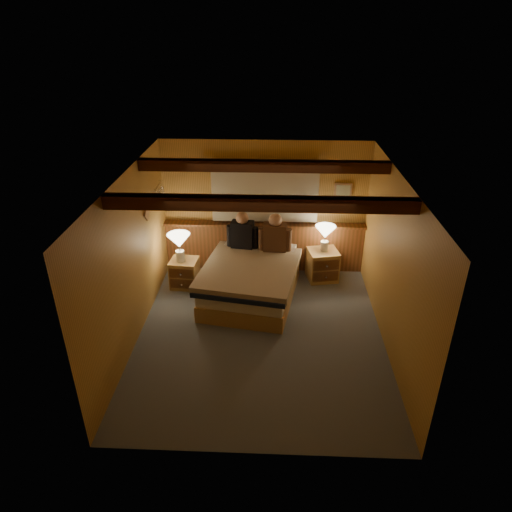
# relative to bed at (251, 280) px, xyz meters

# --- Properties ---
(floor) EXTENTS (4.20, 4.20, 0.00)m
(floor) POSITION_rel_bed_xyz_m (0.19, -1.01, -0.33)
(floor) COLOR slate
(floor) RESTS_ON ground
(ceiling) EXTENTS (4.20, 4.20, 0.00)m
(ceiling) POSITION_rel_bed_xyz_m (0.19, -1.01, 2.07)
(ceiling) COLOR tan
(ceiling) RESTS_ON wall_back
(wall_back) EXTENTS (3.60, 0.00, 3.60)m
(wall_back) POSITION_rel_bed_xyz_m (0.19, 1.09, 0.87)
(wall_back) COLOR #C38F46
(wall_back) RESTS_ON floor
(wall_left) EXTENTS (0.00, 4.20, 4.20)m
(wall_left) POSITION_rel_bed_xyz_m (-1.61, -1.01, 0.87)
(wall_left) COLOR #C38F46
(wall_left) RESTS_ON floor
(wall_right) EXTENTS (0.00, 4.20, 4.20)m
(wall_right) POSITION_rel_bed_xyz_m (1.99, -1.01, 0.87)
(wall_right) COLOR #C38F46
(wall_right) RESTS_ON floor
(wall_front) EXTENTS (3.60, 0.00, 3.60)m
(wall_front) POSITION_rel_bed_xyz_m (0.19, -3.11, 0.87)
(wall_front) COLOR #C38F46
(wall_front) RESTS_ON floor
(wainscot) EXTENTS (3.60, 0.23, 0.94)m
(wainscot) POSITION_rel_bed_xyz_m (0.19, 1.02, 0.15)
(wainscot) COLOR brown
(wainscot) RESTS_ON wall_back
(curtain_window) EXTENTS (2.18, 0.09, 1.11)m
(curtain_window) POSITION_rel_bed_xyz_m (0.19, 1.02, 1.19)
(curtain_window) COLOR #482212
(curtain_window) RESTS_ON wall_back
(ceiling_beams) EXTENTS (3.60, 1.65, 0.16)m
(ceiling_beams) POSITION_rel_bed_xyz_m (0.19, -0.86, 1.98)
(ceiling_beams) COLOR #482212
(ceiling_beams) RESTS_ON ceiling
(coat_rail) EXTENTS (0.05, 0.55, 0.24)m
(coat_rail) POSITION_rel_bed_xyz_m (-1.53, 0.56, 1.33)
(coat_rail) COLOR silver
(coat_rail) RESTS_ON wall_left
(framed_print) EXTENTS (0.30, 0.04, 0.25)m
(framed_print) POSITION_rel_bed_xyz_m (1.54, 1.06, 1.22)
(framed_print) COLOR #A87B54
(framed_print) RESTS_ON wall_back
(bed) EXTENTS (1.74, 2.09, 0.64)m
(bed) POSITION_rel_bed_xyz_m (0.00, 0.00, 0.00)
(bed) COLOR #AD864A
(bed) RESTS_ON floor
(nightstand_left) EXTENTS (0.49, 0.45, 0.50)m
(nightstand_left) POSITION_rel_bed_xyz_m (-1.18, 0.33, -0.08)
(nightstand_left) COLOR #AD864A
(nightstand_left) RESTS_ON floor
(nightstand_right) EXTENTS (0.59, 0.55, 0.56)m
(nightstand_right) POSITION_rel_bed_xyz_m (1.24, 0.68, -0.05)
(nightstand_right) COLOR #AD864A
(nightstand_right) RESTS_ON floor
(lamp_left) EXTENTS (0.39, 0.39, 0.50)m
(lamp_left) POSITION_rel_bed_xyz_m (-1.22, 0.31, 0.52)
(lamp_left) COLOR silver
(lamp_left) RESTS_ON nightstand_left
(lamp_right) EXTENTS (0.36, 0.36, 0.47)m
(lamp_right) POSITION_rel_bed_xyz_m (1.25, 0.71, 0.55)
(lamp_right) COLOR silver
(lamp_right) RESTS_ON nightstand_right
(person_left) EXTENTS (0.55, 0.27, 0.68)m
(person_left) POSITION_rel_bed_xyz_m (-0.18, 0.63, 0.58)
(person_left) COLOR black
(person_left) RESTS_ON bed
(person_right) EXTENTS (0.57, 0.24, 0.69)m
(person_right) POSITION_rel_bed_xyz_m (0.38, 0.53, 0.58)
(person_right) COLOR #4D301F
(person_right) RESTS_ON bed
(duffel_bag) EXTENTS (0.54, 0.38, 0.36)m
(duffel_bag) POSITION_rel_bed_xyz_m (-0.59, -0.07, -0.18)
(duffel_bag) COLOR black
(duffel_bag) RESTS_ON floor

